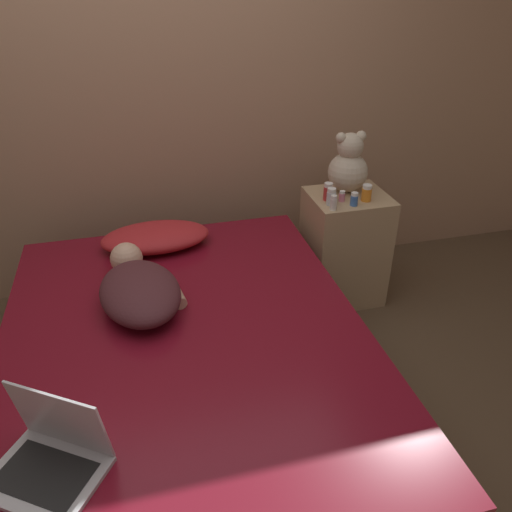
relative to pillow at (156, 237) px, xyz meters
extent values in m
plane|color=brown|center=(0.05, -0.78, -0.55)|extent=(12.00, 12.00, 0.00)
cube|color=tan|center=(0.05, 0.50, 0.75)|extent=(8.00, 0.06, 2.60)
cube|color=#2D2319|center=(0.05, -0.78, -0.42)|extent=(1.53, 1.99, 0.27)
cube|color=maroon|center=(0.05, -0.78, -0.17)|extent=(1.50, 1.95, 0.23)
cube|color=tan|center=(1.10, -0.01, -0.21)|extent=(0.44, 0.39, 0.68)
ellipsoid|color=red|center=(0.00, 0.00, 0.00)|extent=(0.57, 0.32, 0.12)
ellipsoid|color=#4C2328|center=(-0.11, -0.54, 0.02)|extent=(0.42, 0.55, 0.16)
sphere|color=#DBAD8E|center=(-0.16, -0.22, 0.02)|extent=(0.16, 0.16, 0.16)
cylinder|color=#DBAD8E|center=(0.04, -0.49, -0.03)|extent=(0.09, 0.23, 0.06)
cube|color=silver|center=(-0.44, -1.34, -0.05)|extent=(0.41, 0.39, 0.02)
cube|color=black|center=(-0.44, -1.34, -0.04)|extent=(0.32, 0.29, 0.00)
cube|color=silver|center=(-0.38, -1.25, 0.08)|extent=(0.29, 0.21, 0.24)
cube|color=black|center=(-0.38, -1.25, 0.08)|extent=(0.26, 0.19, 0.21)
sphere|color=beige|center=(1.10, 0.05, 0.24)|extent=(0.23, 0.23, 0.23)
sphere|color=beige|center=(1.10, 0.05, 0.39)|extent=(0.15, 0.15, 0.15)
sphere|color=beige|center=(1.05, 0.05, 0.44)|extent=(0.06, 0.06, 0.06)
sphere|color=beige|center=(1.16, 0.05, 0.44)|extent=(0.06, 0.06, 0.06)
cylinder|color=white|center=(0.93, -0.17, 0.16)|extent=(0.04, 0.04, 0.06)
cylinder|color=white|center=(0.93, -0.17, 0.20)|extent=(0.03, 0.03, 0.02)
cylinder|color=silver|center=(0.95, -0.10, 0.16)|extent=(0.05, 0.05, 0.07)
cylinder|color=white|center=(0.95, -0.10, 0.21)|extent=(0.05, 0.05, 0.02)
cylinder|color=#B72D2D|center=(0.95, -0.04, 0.17)|extent=(0.05, 0.05, 0.08)
cylinder|color=white|center=(0.95, -0.04, 0.22)|extent=(0.05, 0.05, 0.02)
cylinder|color=#3866B2|center=(1.06, -0.14, 0.16)|extent=(0.04, 0.04, 0.06)
cylinder|color=white|center=(1.06, -0.14, 0.19)|extent=(0.04, 0.04, 0.02)
cylinder|color=pink|center=(1.02, -0.07, 0.15)|extent=(0.03, 0.03, 0.05)
cylinder|color=white|center=(1.02, -0.07, 0.18)|extent=(0.03, 0.03, 0.01)
cylinder|color=orange|center=(1.16, -0.10, 0.16)|extent=(0.05, 0.05, 0.07)
cylinder|color=white|center=(1.16, -0.10, 0.21)|extent=(0.05, 0.05, 0.02)
camera|label=1|loc=(-0.07, -2.40, 1.26)|focal=35.00mm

